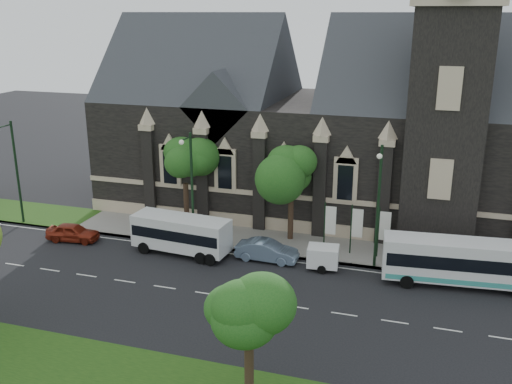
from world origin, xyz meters
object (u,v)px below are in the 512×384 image
at_px(car_far_red, 73,232).
at_px(tree_park_east, 254,314).
at_px(street_lamp_near, 378,201).
at_px(banner_flag_center, 355,226).
at_px(banner_flag_left, 328,223).
at_px(banner_flag_right, 382,229).
at_px(tour_coach, 467,262).
at_px(tree_walk_left, 188,162).
at_px(street_lamp_far, 15,167).
at_px(street_lamp_mid, 191,183).
at_px(shuttle_bus, 181,233).
at_px(box_trailer, 323,256).
at_px(tree_walk_right, 295,170).
at_px(sedan, 267,251).

bearing_deg(car_far_red, tree_park_east, -133.32).
height_order(street_lamp_near, banner_flag_center, street_lamp_near).
height_order(banner_flag_left, banner_flag_right, same).
distance_m(banner_flag_left, tour_coach, 10.26).
height_order(banner_flag_left, tour_coach, banner_flag_left).
height_order(tree_walk_left, car_far_red, tree_walk_left).
xyz_separation_m(tree_park_east, banner_flag_left, (0.11, 18.32, -2.24)).
xyz_separation_m(banner_flag_center, car_far_red, (-21.87, -3.78, -1.67)).
height_order(street_lamp_far, car_far_red, street_lamp_far).
xyz_separation_m(tree_park_east, street_lamp_mid, (-10.18, 16.42, 0.49)).
bearing_deg(banner_flag_left, street_lamp_near, -27.18).
bearing_deg(street_lamp_far, tour_coach, -1.48).
xyz_separation_m(banner_flag_right, shuttle_bus, (-14.52, -3.46, -0.72)).
height_order(tree_walk_left, box_trailer, tree_walk_left).
distance_m(tree_walk_left, street_lamp_mid, 4.08).
bearing_deg(banner_flag_center, street_lamp_mid, -171.18).
bearing_deg(banner_flag_right, tour_coach, -25.98).
relative_size(street_lamp_near, street_lamp_mid, 1.00).
relative_size(tree_walk_left, street_lamp_mid, 0.85).
bearing_deg(tree_park_east, car_far_red, 143.64).
bearing_deg(tree_walk_right, box_trailer, -55.15).
bearing_deg(street_lamp_far, tree_park_east, -32.10).
bearing_deg(street_lamp_far, banner_flag_right, 3.60).
bearing_deg(tree_walk_right, banner_flag_center, -18.64).
bearing_deg(tree_walk_right, shuttle_bus, -145.18).
xyz_separation_m(tree_walk_left, sedan, (8.09, -4.50, -4.97)).
relative_size(box_trailer, sedan, 0.70).
xyz_separation_m(street_lamp_mid, banner_flag_left, (10.29, 1.91, -2.73)).
bearing_deg(tree_park_east, shuttle_bus, 125.00).
height_order(street_lamp_far, banner_flag_left, street_lamp_far).
relative_size(tree_park_east, tour_coach, 0.57).
xyz_separation_m(tree_walk_right, street_lamp_mid, (-7.21, -3.62, -0.71)).
bearing_deg(box_trailer, sedan, 171.27).
bearing_deg(tree_park_east, tree_walk_right, 98.42).
height_order(banner_flag_left, banner_flag_center, same).
bearing_deg(sedan, banner_flag_center, -63.80).
xyz_separation_m(tree_park_east, shuttle_bus, (-10.41, 14.86, -2.95)).
xyz_separation_m(tree_walk_left, banner_flag_right, (16.08, -1.70, -3.35)).
xyz_separation_m(tree_park_east, tour_coach, (9.95, 15.48, -2.88)).
bearing_deg(street_lamp_near, sedan, -173.38).
bearing_deg(banner_flag_center, shuttle_bus, -164.53).
xyz_separation_m(banner_flag_right, car_far_red, (-23.87, -3.78, -1.67)).
bearing_deg(tree_walk_left, banner_flag_left, -8.02).
bearing_deg(car_far_red, street_lamp_far, 66.76).
xyz_separation_m(banner_flag_right, sedan, (-8.00, -2.80, -1.62)).
relative_size(banner_flag_left, sedan, 0.87).
xyz_separation_m(tour_coach, car_far_red, (-29.70, -0.94, -1.03)).
height_order(street_lamp_mid, banner_flag_right, street_lamp_mid).
height_order(tree_walk_left, sedan, tree_walk_left).
bearing_deg(tree_walk_right, tour_coach, -19.43).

